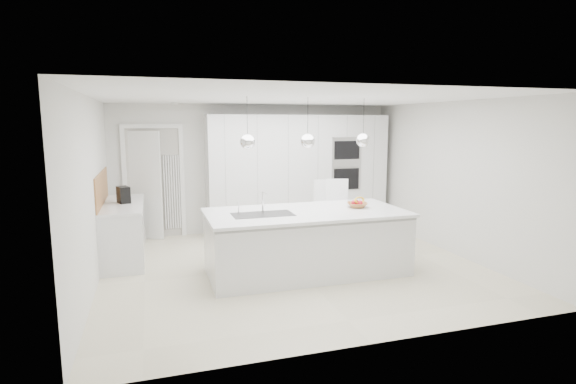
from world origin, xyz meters
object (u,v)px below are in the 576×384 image
object	(u,v)px
bar_stool_right	(340,216)
fruit_bowl	(357,205)
espresso_machine	(123,195)
island_base	(307,244)
bar_stool_left	(327,216)

from	to	relation	value
bar_stool_right	fruit_bowl	bearing A→B (deg)	-75.13
bar_stool_right	espresso_machine	bearing A→B (deg)	-170.72
bar_stool_right	island_base	bearing A→B (deg)	-115.65
espresso_machine	bar_stool_left	size ratio (longest dim) A/B	0.22
fruit_bowl	espresso_machine	size ratio (longest dim) A/B	1.17
island_base	espresso_machine	size ratio (longest dim) A/B	10.76
fruit_bowl	espresso_machine	distance (m)	3.65
island_base	bar_stool_right	world-z (taller)	bar_stool_right
fruit_bowl	bar_stool_left	world-z (taller)	bar_stool_left
fruit_bowl	bar_stool_right	bearing A→B (deg)	84.85
bar_stool_left	bar_stool_right	distance (m)	0.21
island_base	bar_stool_left	xyz separation A→B (m)	(0.71, 0.98, 0.16)
bar_stool_left	bar_stool_right	bearing A→B (deg)	-22.33
bar_stool_left	bar_stool_right	xyz separation A→B (m)	(0.18, -0.10, 0.01)
fruit_bowl	espresso_machine	world-z (taller)	espresso_machine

